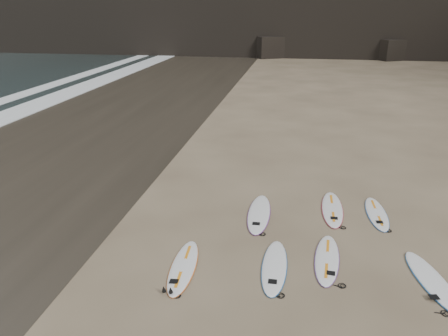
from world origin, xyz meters
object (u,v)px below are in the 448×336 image
(surfboard_0, at_px, (183,266))
(surfboard_5, at_px, (259,213))
(surfboard_2, at_px, (327,259))
(surfboard_7, at_px, (377,213))
(surfboard_3, at_px, (432,280))
(surfboard_1, at_px, (274,266))
(surfboard_6, at_px, (332,209))

(surfboard_0, distance_m, surfboard_5, 3.58)
(surfboard_2, relative_size, surfboard_7, 1.03)
(surfboard_2, relative_size, surfboard_3, 0.96)
(surfboard_1, relative_size, surfboard_2, 1.01)
(surfboard_0, xyz_separation_m, surfboard_1, (2.22, 0.39, 0.00))
(surfboard_0, bearing_deg, surfboard_2, 11.69)
(surfboard_2, bearing_deg, surfboard_3, -8.11)
(surfboard_1, height_order, surfboard_7, surfboard_1)
(surfboard_2, height_order, surfboard_6, surfboard_6)
(surfboard_7, bearing_deg, surfboard_5, -171.69)
(surfboard_0, relative_size, surfboard_2, 1.01)
(surfboard_0, distance_m, surfboard_2, 3.64)
(surfboard_6, relative_size, surfboard_7, 1.10)
(surfboard_3, height_order, surfboard_6, surfboard_6)
(surfboard_0, xyz_separation_m, surfboard_6, (3.82, 3.94, 0.00))
(surfboard_7, bearing_deg, surfboard_1, -132.01)
(surfboard_0, height_order, surfboard_2, same)
(surfboard_0, xyz_separation_m, surfboard_7, (5.16, 3.85, -0.00))
(surfboard_3, distance_m, surfboard_6, 4.09)
(surfboard_0, bearing_deg, surfboard_1, 6.40)
(surfboard_5, distance_m, surfboard_7, 3.65)
(surfboard_1, distance_m, surfboard_2, 1.42)
(surfboard_5, bearing_deg, surfboard_0, -116.76)
(surfboard_3, bearing_deg, surfboard_2, 155.40)
(surfboard_0, bearing_deg, surfboard_3, 0.57)
(surfboard_1, xyz_separation_m, surfboard_3, (3.68, 0.03, 0.00))
(surfboard_6, xyz_separation_m, surfboard_7, (1.34, -0.09, -0.00))
(surfboard_5, xyz_separation_m, surfboard_7, (3.59, 0.63, -0.01))
(surfboard_7, bearing_deg, surfboard_6, 174.54)
(surfboard_1, xyz_separation_m, surfboard_5, (-0.65, 2.83, 0.00))
(surfboard_0, distance_m, surfboard_1, 2.25)
(surfboard_1, height_order, surfboard_6, surfboard_6)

